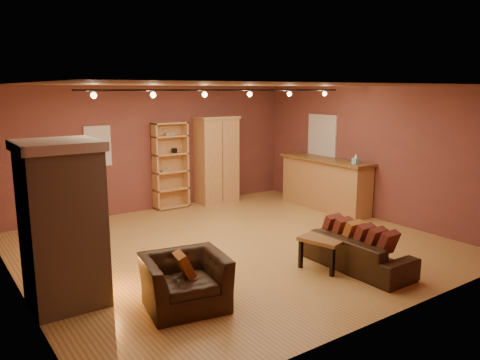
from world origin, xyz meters
TOP-DOWN VIEW (x-y plane):
  - floor at (0.00, 0.00)m, footprint 7.00×7.00m
  - ceiling at (0.00, 0.00)m, footprint 7.00×7.00m
  - back_wall at (0.00, 3.25)m, footprint 7.00×0.02m
  - left_wall at (-3.50, 0.00)m, footprint 0.02×6.50m
  - right_wall at (3.50, 0.00)m, footprint 0.02×6.50m
  - fireplace at (-3.04, -0.60)m, footprint 1.01×0.98m
  - back_window at (-1.30, 3.23)m, footprint 0.56×0.04m
  - bookcase at (0.31, 3.14)m, footprint 0.82×0.32m
  - armoire at (1.51, 2.98)m, footprint 1.04×0.59m
  - bar_counter at (3.20, 0.99)m, footprint 0.65×2.47m
  - tissue_box at (3.15, 0.06)m, footprint 0.11×0.11m
  - right_window at (3.47, 1.40)m, footprint 0.05×0.90m
  - loveseat at (0.95, -1.96)m, footprint 0.52×1.78m
  - armchair at (-1.85, -1.58)m, footprint 1.14×0.85m
  - coffee_table at (0.59, -1.63)m, footprint 0.81×0.81m
  - track_rail at (0.00, 0.20)m, footprint 5.20×0.09m

SIDE VIEW (x-z plane):
  - floor at x=0.00m, z-range 0.00..0.00m
  - loveseat at x=0.95m, z-range 0.00..0.74m
  - coffee_table at x=0.59m, z-range 0.18..0.67m
  - armchair at x=-1.85m, z-range 0.00..0.90m
  - bar_counter at x=3.20m, z-range 0.01..1.19m
  - bookcase at x=0.31m, z-range 0.02..2.02m
  - armoire at x=1.51m, z-range 0.01..2.11m
  - fireplace at x=-3.04m, z-range 0.00..2.12m
  - tissue_box at x=3.15m, z-range 1.17..1.38m
  - back_wall at x=0.00m, z-range 0.00..2.80m
  - left_wall at x=-3.50m, z-range 0.00..2.80m
  - right_wall at x=3.50m, z-range 0.00..2.80m
  - back_window at x=-1.30m, z-range 1.12..1.98m
  - right_window at x=3.47m, z-range 1.15..2.15m
  - track_rail at x=0.00m, z-range 2.62..2.75m
  - ceiling at x=0.00m, z-range 2.80..2.80m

